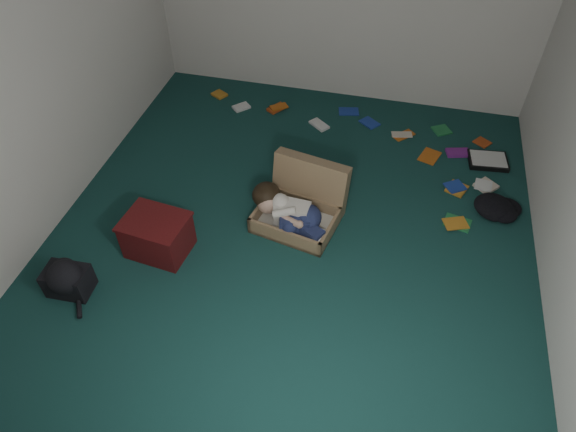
% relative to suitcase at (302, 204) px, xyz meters
% --- Properties ---
extents(floor, '(4.50, 4.50, 0.00)m').
position_rel_suitcase_xyz_m(floor, '(-0.03, -0.21, -0.15)').
color(floor, '#163F3B').
rests_on(floor, ground).
extents(wall_front, '(4.50, 0.00, 4.50)m').
position_rel_suitcase_xyz_m(wall_front, '(-0.03, -2.46, 1.15)').
color(wall_front, white).
rests_on(wall_front, ground).
extents(wall_left, '(0.00, 4.50, 4.50)m').
position_rel_suitcase_xyz_m(wall_left, '(-2.03, -0.21, 1.15)').
color(wall_left, white).
rests_on(wall_left, ground).
extents(suitcase, '(0.79, 0.77, 0.49)m').
position_rel_suitcase_xyz_m(suitcase, '(0.00, 0.00, 0.00)').
color(suitcase, '#947651').
rests_on(suitcase, floor).
extents(person, '(0.70, 0.45, 0.30)m').
position_rel_suitcase_xyz_m(person, '(-0.08, -0.16, 0.04)').
color(person, silver).
rests_on(person, suitcase).
extents(maroon_bin, '(0.54, 0.44, 0.34)m').
position_rel_suitcase_xyz_m(maroon_bin, '(-1.04, -0.66, 0.03)').
color(maroon_bin, '#501011').
rests_on(maroon_bin, floor).
extents(backpack, '(0.42, 0.34, 0.24)m').
position_rel_suitcase_xyz_m(backpack, '(-1.54, -1.20, -0.03)').
color(backpack, black).
rests_on(backpack, floor).
extents(clothing_pile, '(0.46, 0.40, 0.13)m').
position_rel_suitcase_xyz_m(clothing_pile, '(1.67, 0.40, -0.08)').
color(clothing_pile, black).
rests_on(clothing_pile, floor).
extents(paper_tray, '(0.40, 0.32, 0.05)m').
position_rel_suitcase_xyz_m(paper_tray, '(1.61, 1.15, -0.12)').
color(paper_tray, black).
rests_on(paper_tray, floor).
extents(book_scatter, '(3.11, 1.69, 0.02)m').
position_rel_suitcase_xyz_m(book_scatter, '(0.54, 1.27, -0.14)').
color(book_scatter, orange).
rests_on(book_scatter, floor).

